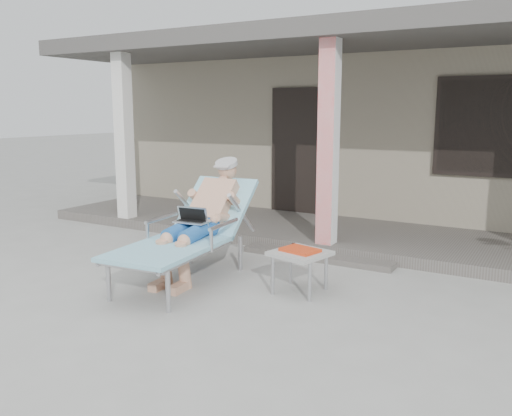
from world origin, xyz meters
The scene contains 7 objects.
ground centered at (0.00, 0.00, 0.00)m, with size 60.00×60.00×0.00m, color #9E9E99.
house centered at (0.00, 6.50, 1.67)m, with size 10.40×5.40×3.30m.
porch_deck centered at (0.00, 3.00, 0.07)m, with size 10.00×2.00×0.15m, color #605B56.
porch_overhang centered at (0.00, 2.95, 2.79)m, with size 10.00×2.30×2.85m.
porch_step centered at (0.00, 1.85, 0.04)m, with size 2.00×0.30×0.07m, color #605B56.
lounger centered at (-0.92, 0.50, 0.87)m, with size 0.98×2.21×1.41m.
side_table centered at (0.35, 0.60, 0.40)m, with size 0.63×0.63×0.47m.
Camera 1 is at (2.66, -4.35, 1.89)m, focal length 38.00 mm.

